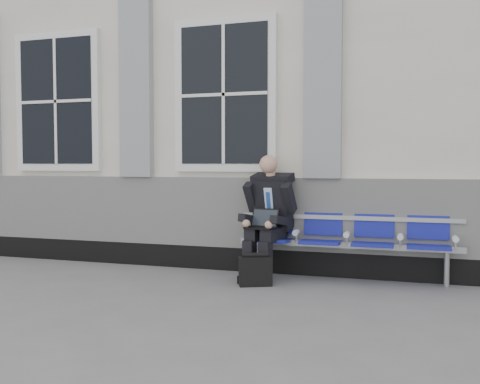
% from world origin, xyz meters
% --- Properties ---
extents(ground, '(70.00, 70.00, 0.00)m').
position_xyz_m(ground, '(0.00, 0.00, 0.00)').
color(ground, slate).
rests_on(ground, ground).
extents(station_building, '(14.40, 4.40, 4.49)m').
position_xyz_m(station_building, '(-0.02, 3.47, 2.22)').
color(station_building, silver).
rests_on(station_building, ground).
extents(bench, '(2.60, 0.47, 0.91)m').
position_xyz_m(bench, '(1.92, 1.32, 0.55)').
color(bench, '#9EA0A3').
rests_on(bench, ground).
extents(businessman, '(0.64, 0.86, 1.48)m').
position_xyz_m(businessman, '(1.00, 1.19, 0.79)').
color(businessman, black).
rests_on(businessman, ground).
extents(briefcase, '(0.40, 0.29, 0.38)m').
position_xyz_m(briefcase, '(0.97, 0.71, 0.17)').
color(briefcase, black).
rests_on(briefcase, ground).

